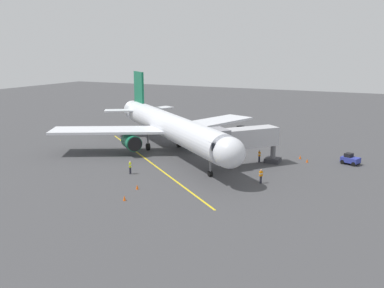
{
  "coord_description": "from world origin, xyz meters",
  "views": [
    {
      "loc": [
        -32.16,
        54.02,
        15.4
      ],
      "look_at": [
        -7.85,
        4.33,
        3.0
      ],
      "focal_mm": 39.61,
      "sensor_mm": 36.0,
      "label": 1
    }
  ],
  "objects_px": {
    "ground_crew_loader": "(259,156)",
    "safety_cone_nose_right": "(124,198)",
    "ground_crew_marshaller": "(261,176)",
    "safety_cone_wing_port": "(300,157)",
    "safety_cone_wing_starboard": "(307,160)",
    "jet_bridge": "(238,139)",
    "tug_near_nose": "(241,130)",
    "ground_crew_wing_walker": "(130,167)",
    "airplane": "(170,127)",
    "safety_cone_nose_left": "(137,187)",
    "tug_portside": "(350,159)"
  },
  "relations": [
    {
      "from": "jet_bridge",
      "to": "ground_crew_wing_walker",
      "type": "bearing_deg",
      "value": 39.8
    },
    {
      "from": "ground_crew_loader",
      "to": "tug_near_nose",
      "type": "distance_m",
      "value": 20.28
    },
    {
      "from": "ground_crew_marshaller",
      "to": "safety_cone_nose_left",
      "type": "height_order",
      "value": "ground_crew_marshaller"
    },
    {
      "from": "ground_crew_marshaller",
      "to": "ground_crew_wing_walker",
      "type": "height_order",
      "value": "same"
    },
    {
      "from": "safety_cone_wing_starboard",
      "to": "ground_crew_marshaller",
      "type": "bearing_deg",
      "value": 75.76
    },
    {
      "from": "jet_bridge",
      "to": "ground_crew_marshaller",
      "type": "bearing_deg",
      "value": 131.35
    },
    {
      "from": "safety_cone_nose_right",
      "to": "tug_near_nose",
      "type": "bearing_deg",
      "value": -88.4
    },
    {
      "from": "ground_crew_marshaller",
      "to": "safety_cone_nose_right",
      "type": "distance_m",
      "value": 16.24
    },
    {
      "from": "ground_crew_loader",
      "to": "safety_cone_nose_right",
      "type": "distance_m",
      "value": 22.51
    },
    {
      "from": "ground_crew_marshaller",
      "to": "ground_crew_wing_walker",
      "type": "bearing_deg",
      "value": 12.67
    },
    {
      "from": "ground_crew_marshaller",
      "to": "ground_crew_loader",
      "type": "xyz_separation_m",
      "value": [
        3.02,
        -9.11,
        0.0
      ]
    },
    {
      "from": "safety_cone_wing_port",
      "to": "safety_cone_wing_starboard",
      "type": "bearing_deg",
      "value": 129.87
    },
    {
      "from": "airplane",
      "to": "safety_cone_nose_left",
      "type": "bearing_deg",
      "value": 106.98
    },
    {
      "from": "safety_cone_wing_port",
      "to": "tug_near_nose",
      "type": "bearing_deg",
      "value": -44.85
    },
    {
      "from": "ground_crew_loader",
      "to": "tug_near_nose",
      "type": "xyz_separation_m",
      "value": [
        9.08,
        -18.13,
        -0.18
      ]
    },
    {
      "from": "tug_near_nose",
      "to": "safety_cone_nose_right",
      "type": "bearing_deg",
      "value": 91.6
    },
    {
      "from": "safety_cone_wing_starboard",
      "to": "ground_crew_wing_walker",
      "type": "bearing_deg",
      "value": 39.27
    },
    {
      "from": "jet_bridge",
      "to": "safety_cone_wing_starboard",
      "type": "bearing_deg",
      "value": -141.47
    },
    {
      "from": "safety_cone_wing_port",
      "to": "safety_cone_wing_starboard",
      "type": "height_order",
      "value": "same"
    },
    {
      "from": "jet_bridge",
      "to": "safety_cone_wing_starboard",
      "type": "height_order",
      "value": "jet_bridge"
    },
    {
      "from": "ground_crew_marshaller",
      "to": "safety_cone_wing_starboard",
      "type": "height_order",
      "value": "ground_crew_marshaller"
    },
    {
      "from": "ground_crew_loader",
      "to": "tug_near_nose",
      "type": "height_order",
      "value": "ground_crew_loader"
    },
    {
      "from": "jet_bridge",
      "to": "tug_near_nose",
      "type": "distance_m",
      "value": 23.01
    },
    {
      "from": "safety_cone_wing_port",
      "to": "safety_cone_wing_starboard",
      "type": "distance_m",
      "value": 2.02
    },
    {
      "from": "ground_crew_loader",
      "to": "safety_cone_wing_port",
      "type": "relative_size",
      "value": 3.11
    },
    {
      "from": "jet_bridge",
      "to": "ground_crew_marshaller",
      "type": "xyz_separation_m",
      "value": [
        -4.92,
        5.6,
        -2.88
      ]
    },
    {
      "from": "ground_crew_wing_walker",
      "to": "safety_cone_wing_starboard",
      "type": "bearing_deg",
      "value": -140.73
    },
    {
      "from": "ground_crew_wing_walker",
      "to": "tug_portside",
      "type": "height_order",
      "value": "ground_crew_wing_walker"
    },
    {
      "from": "safety_cone_nose_right",
      "to": "ground_crew_wing_walker",
      "type": "bearing_deg",
      "value": -59.41
    },
    {
      "from": "airplane",
      "to": "ground_crew_wing_walker",
      "type": "relative_size",
      "value": 19.74
    },
    {
      "from": "ground_crew_wing_walker",
      "to": "safety_cone_nose_right",
      "type": "xyz_separation_m",
      "value": [
        -4.93,
        8.34,
        -0.61
      ]
    },
    {
      "from": "ground_crew_loader",
      "to": "safety_cone_nose_right",
      "type": "relative_size",
      "value": 3.11
    },
    {
      "from": "ground_crew_wing_walker",
      "to": "safety_cone_nose_left",
      "type": "bearing_deg",
      "value": 131.22
    },
    {
      "from": "ground_crew_wing_walker",
      "to": "tug_near_nose",
      "type": "bearing_deg",
      "value": -97.1
    },
    {
      "from": "jet_bridge",
      "to": "tug_near_nose",
      "type": "bearing_deg",
      "value": -71.65
    },
    {
      "from": "airplane",
      "to": "safety_cone_wing_port",
      "type": "height_order",
      "value": "airplane"
    },
    {
      "from": "airplane",
      "to": "safety_cone_nose_right",
      "type": "relative_size",
      "value": 61.37
    },
    {
      "from": "airplane",
      "to": "tug_near_nose",
      "type": "height_order",
      "value": "airplane"
    },
    {
      "from": "ground_crew_wing_walker",
      "to": "safety_cone_wing_starboard",
      "type": "height_order",
      "value": "ground_crew_wing_walker"
    },
    {
      "from": "ground_crew_wing_walker",
      "to": "ground_crew_loader",
      "type": "height_order",
      "value": "same"
    },
    {
      "from": "tug_portside",
      "to": "safety_cone_wing_port",
      "type": "relative_size",
      "value": 4.88
    },
    {
      "from": "tug_near_nose",
      "to": "tug_portside",
      "type": "xyz_separation_m",
      "value": [
        -20.6,
        13.7,
        0.0
      ]
    },
    {
      "from": "safety_cone_wing_port",
      "to": "airplane",
      "type": "bearing_deg",
      "value": 14.31
    },
    {
      "from": "ground_crew_wing_walker",
      "to": "safety_cone_nose_left",
      "type": "distance_m",
      "value": 6.23
    },
    {
      "from": "airplane",
      "to": "ground_crew_loader",
      "type": "height_order",
      "value": "airplane"
    },
    {
      "from": "tug_near_nose",
      "to": "safety_cone_wing_starboard",
      "type": "relative_size",
      "value": 4.91
    },
    {
      "from": "ground_crew_loader",
      "to": "safety_cone_wing_starboard",
      "type": "distance_m",
      "value": 6.7
    },
    {
      "from": "jet_bridge",
      "to": "ground_crew_marshaller",
      "type": "distance_m",
      "value": 7.99
    },
    {
      "from": "ground_crew_loader",
      "to": "safety_cone_wing_port",
      "type": "height_order",
      "value": "ground_crew_loader"
    },
    {
      "from": "airplane",
      "to": "tug_near_nose",
      "type": "distance_m",
      "value": 19.48
    }
  ]
}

